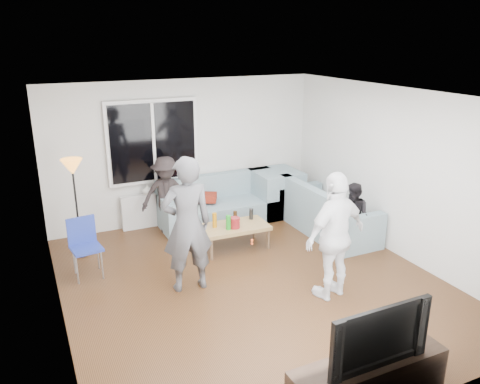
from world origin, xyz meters
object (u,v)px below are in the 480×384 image
player_right (335,236)px  spectator_right (354,216)px  sofa_right_section (328,209)px  tv_console (368,380)px  television (373,332)px  side_chair (87,249)px  sofa_back_section (222,201)px  coffee_table (234,237)px  player_left (187,225)px  spectator_back (166,195)px  floor_lamp (77,209)px

player_right → spectator_right: bearing=-148.6°
sofa_right_section → tv_console: 4.10m
sofa_right_section → television: size_ratio=1.86×
side_chair → player_right: 3.48m
sofa_back_section → sofa_right_section: (1.50, -1.22, 0.00)m
coffee_table → player_left: 1.60m
tv_console → television: bearing=0.0°
player_left → tv_console: (0.83, -2.73, -0.72)m
tv_console → coffee_table: bearing=85.9°
coffee_table → side_chair: side_chair is taller
sofa_right_section → tv_console: bearing=150.2°
sofa_back_section → player_right: (0.30, -3.03, 0.43)m
television → spectator_right: bearing=54.6°
spectator_right → television: size_ratio=1.01×
spectator_back → television: 4.83m
player_left → spectator_back: player_left is taller
sofa_back_section → spectator_right: size_ratio=2.12×
coffee_table → sofa_back_section: bearing=76.5°
side_chair → floor_lamp: floor_lamp is taller
coffee_table → spectator_back: (-0.77, 1.16, 0.48)m
spectator_back → player_left: bearing=-92.1°
sofa_right_section → player_right: bearing=146.5°
coffee_table → player_right: size_ratio=0.64×
floor_lamp → spectator_right: bearing=-21.0°
floor_lamp → tv_console: floor_lamp is taller
coffee_table → player_left: size_ratio=0.59×
spectator_back → television: size_ratio=1.26×
player_right → player_left: bearing=-42.6°
player_right → side_chair: bearing=-45.5°
side_chair → player_left: (1.20, -0.92, 0.51)m
floor_lamp → spectator_back: 1.58m
sofa_back_section → tv_console: size_ratio=1.44×
floor_lamp → television: size_ratio=1.45×
floor_lamp → television: bearing=-65.3°
side_chair → spectator_right: spectator_right is taller
spectator_back → television: (0.50, -4.80, 0.07)m
sofa_right_section → tv_console: sofa_right_section is taller
sofa_right_section → player_left: player_left is taller
sofa_back_section → spectator_right: 2.43m
tv_console → television: 0.53m
coffee_table → spectator_right: size_ratio=1.01×
tv_console → sofa_right_section: bearing=60.2°
sofa_back_section → side_chair: side_chair is taller
spectator_back → side_chair: bearing=-136.3°
side_chair → tv_console: (2.03, -3.66, -0.21)m
spectator_right → sofa_right_section: bearing=165.4°
sofa_back_section → floor_lamp: bearing=-172.4°
floor_lamp → sofa_back_section: bearing=7.6°
side_chair → player_right: player_right is taller
player_right → spectator_back: bearing=-78.1°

